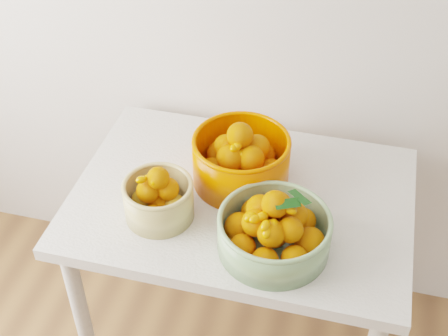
{
  "coord_description": "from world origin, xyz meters",
  "views": [
    {
      "loc": [
        -0.06,
        0.28,
        2.02
      ],
      "look_at": [
        -0.38,
        1.52,
        0.92
      ],
      "focal_mm": 50.0,
      "sensor_mm": 36.0,
      "label": 1
    }
  ],
  "objects_px": {
    "bowl_green": "(274,230)",
    "bowl_orange": "(241,159)",
    "bowl_cream": "(159,198)",
    "table": "(241,218)"
  },
  "relations": [
    {
      "from": "bowl_green",
      "to": "bowl_orange",
      "type": "bearing_deg",
      "value": 121.05
    },
    {
      "from": "bowl_cream",
      "to": "bowl_green",
      "type": "xyz_separation_m",
      "value": [
        0.34,
        -0.04,
        0.0
      ]
    },
    {
      "from": "table",
      "to": "bowl_orange",
      "type": "relative_size",
      "value": 2.67
    },
    {
      "from": "bowl_orange",
      "to": "table",
      "type": "bearing_deg",
      "value": -73.56
    },
    {
      "from": "table",
      "to": "bowl_orange",
      "type": "distance_m",
      "value": 0.19
    },
    {
      "from": "table",
      "to": "bowl_cream",
      "type": "height_order",
      "value": "bowl_cream"
    },
    {
      "from": "bowl_green",
      "to": "bowl_orange",
      "type": "height_order",
      "value": "bowl_orange"
    },
    {
      "from": "table",
      "to": "bowl_green",
      "type": "xyz_separation_m",
      "value": [
        0.13,
        -0.18,
        0.16
      ]
    },
    {
      "from": "bowl_orange",
      "to": "bowl_cream",
      "type": "bearing_deg",
      "value": -132.97
    },
    {
      "from": "bowl_cream",
      "to": "bowl_orange",
      "type": "relative_size",
      "value": 0.54
    }
  ]
}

